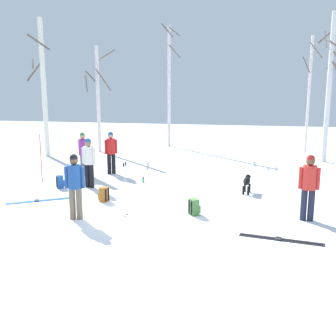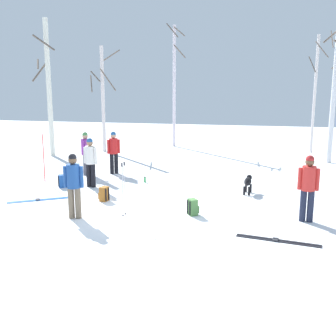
{
  "view_description": "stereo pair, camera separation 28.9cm",
  "coord_description": "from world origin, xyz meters",
  "px_view_note": "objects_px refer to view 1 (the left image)",
  "views": [
    {
      "loc": [
        3.05,
        -9.45,
        3.24
      ],
      "look_at": [
        0.37,
        1.68,
        1.0
      ],
      "focal_mm": 41.25,
      "sensor_mm": 36.0,
      "label": 1
    },
    {
      "loc": [
        3.33,
        -9.38,
        3.24
      ],
      "look_at": [
        0.37,
        1.68,
        1.0
      ],
      "focal_mm": 41.25,
      "sensor_mm": 36.0,
      "label": 2
    }
  ],
  "objects_px": {
    "ski_pair_lying_0": "(280,239)",
    "ski_pair_lying_1": "(38,201)",
    "person_3": "(75,182)",
    "backpack_2": "(194,207)",
    "person_0": "(111,150)",
    "birch_tree_4": "(330,86)",
    "person_4": "(309,183)",
    "person_2": "(89,160)",
    "backpack_0": "(104,194)",
    "ski_pair_planted_0": "(41,158)",
    "ski_poles_0": "(125,189)",
    "birch_tree_2": "(169,85)",
    "birch_tree_3": "(309,92)",
    "water_bottle_0": "(143,180)",
    "person_1": "(83,151)",
    "backpack_1": "(60,182)",
    "birch_tree_1": "(98,97)",
    "dog": "(247,181)",
    "birch_tree_0": "(43,87)"
  },
  "relations": [
    {
      "from": "ski_pair_lying_0",
      "to": "ski_pair_lying_1",
      "type": "xyz_separation_m",
      "value": [
        -7.03,
        1.54,
        -0.0
      ]
    },
    {
      "from": "person_3",
      "to": "backpack_2",
      "type": "relative_size",
      "value": 3.9
    },
    {
      "from": "person_0",
      "to": "birch_tree_4",
      "type": "bearing_deg",
      "value": 29.33
    },
    {
      "from": "person_4",
      "to": "backpack_2",
      "type": "height_order",
      "value": "person_4"
    },
    {
      "from": "person_2",
      "to": "backpack_0",
      "type": "bearing_deg",
      "value": -52.48
    },
    {
      "from": "ski_pair_planted_0",
      "to": "ski_poles_0",
      "type": "bearing_deg",
      "value": -36.04
    },
    {
      "from": "backpack_2",
      "to": "birch_tree_2",
      "type": "height_order",
      "value": "birch_tree_2"
    },
    {
      "from": "birch_tree_2",
      "to": "birch_tree_3",
      "type": "height_order",
      "value": "birch_tree_2"
    },
    {
      "from": "backpack_0",
      "to": "water_bottle_0",
      "type": "relative_size",
      "value": 2.06
    },
    {
      "from": "person_0",
      "to": "ski_pair_lying_0",
      "type": "relative_size",
      "value": 0.93
    },
    {
      "from": "person_0",
      "to": "backpack_0",
      "type": "distance_m",
      "value": 4.12
    },
    {
      "from": "backpack_2",
      "to": "person_1",
      "type": "bearing_deg",
      "value": 142.23
    },
    {
      "from": "person_2",
      "to": "backpack_1",
      "type": "height_order",
      "value": "person_2"
    },
    {
      "from": "birch_tree_3",
      "to": "backpack_1",
      "type": "bearing_deg",
      "value": -130.44
    },
    {
      "from": "person_2",
      "to": "birch_tree_2",
      "type": "distance_m",
      "value": 11.15
    },
    {
      "from": "person_0",
      "to": "birch_tree_1",
      "type": "distance_m",
      "value": 6.53
    },
    {
      "from": "person_0",
      "to": "person_1",
      "type": "relative_size",
      "value": 1.0
    },
    {
      "from": "person_0",
      "to": "backpack_1",
      "type": "bearing_deg",
      "value": -107.84
    },
    {
      "from": "ski_pair_lying_1",
      "to": "birch_tree_2",
      "type": "relative_size",
      "value": 0.23
    },
    {
      "from": "dog",
      "to": "birch_tree_2",
      "type": "xyz_separation_m",
      "value": [
        -5.06,
        10.3,
        3.3
      ]
    },
    {
      "from": "person_0",
      "to": "ski_pair_planted_0",
      "type": "distance_m",
      "value": 2.77
    },
    {
      "from": "person_1",
      "to": "water_bottle_0",
      "type": "xyz_separation_m",
      "value": [
        2.69,
        -0.67,
        -0.88
      ]
    },
    {
      "from": "birch_tree_0",
      "to": "dog",
      "type": "bearing_deg",
      "value": -26.63
    },
    {
      "from": "person_0",
      "to": "ski_pair_planted_0",
      "type": "xyz_separation_m",
      "value": [
        -1.95,
        -1.96,
        -0.1
      ]
    },
    {
      "from": "water_bottle_0",
      "to": "person_2",
      "type": "bearing_deg",
      "value": -144.3
    },
    {
      "from": "ski_pair_planted_0",
      "to": "backpack_2",
      "type": "xyz_separation_m",
      "value": [
        6.11,
        -2.53,
        -0.67
      ]
    },
    {
      "from": "person_0",
      "to": "person_1",
      "type": "distance_m",
      "value": 1.11
    },
    {
      "from": "person_1",
      "to": "birch_tree_1",
      "type": "bearing_deg",
      "value": 107.65
    },
    {
      "from": "person_3",
      "to": "birch_tree_4",
      "type": "xyz_separation_m",
      "value": [
        7.57,
        10.5,
        2.56
      ]
    },
    {
      "from": "backpack_0",
      "to": "birch_tree_4",
      "type": "xyz_separation_m",
      "value": [
        7.51,
        8.79,
        3.33
      ]
    },
    {
      "from": "person_4",
      "to": "birch_tree_0",
      "type": "xyz_separation_m",
      "value": [
        -11.97,
        7.65,
        2.53
      ]
    },
    {
      "from": "ski_poles_0",
      "to": "water_bottle_0",
      "type": "bearing_deg",
      "value": 100.62
    },
    {
      "from": "person_4",
      "to": "birch_tree_1",
      "type": "xyz_separation_m",
      "value": [
        -9.96,
        9.76,
        2.02
      ]
    },
    {
      "from": "ski_pair_lying_1",
      "to": "birch_tree_3",
      "type": "bearing_deg",
      "value": 54.12
    },
    {
      "from": "person_4",
      "to": "birch_tree_0",
      "type": "distance_m",
      "value": 14.43
    },
    {
      "from": "birch_tree_1",
      "to": "person_4",
      "type": "bearing_deg",
      "value": -44.43
    },
    {
      "from": "ski_pair_lying_1",
      "to": "ski_poles_0",
      "type": "relative_size",
      "value": 1.1
    },
    {
      "from": "ski_pair_lying_0",
      "to": "birch_tree_0",
      "type": "xyz_separation_m",
      "value": [
        -11.26,
        9.21,
        3.5
      ]
    },
    {
      "from": "backpack_2",
      "to": "birch_tree_0",
      "type": "relative_size",
      "value": 0.06
    },
    {
      "from": "person_2",
      "to": "birch_tree_1",
      "type": "relative_size",
      "value": 0.3
    },
    {
      "from": "dog",
      "to": "water_bottle_0",
      "type": "distance_m",
      "value": 3.81
    },
    {
      "from": "dog",
      "to": "birch_tree_0",
      "type": "height_order",
      "value": "birch_tree_0"
    },
    {
      "from": "backpack_0",
      "to": "birch_tree_4",
      "type": "bearing_deg",
      "value": 49.46
    },
    {
      "from": "ski_poles_0",
      "to": "birch_tree_1",
      "type": "distance_m",
      "value": 12.13
    },
    {
      "from": "person_3",
      "to": "backpack_1",
      "type": "relative_size",
      "value": 3.9
    },
    {
      "from": "person_2",
      "to": "birch_tree_0",
      "type": "distance_m",
      "value": 8.0
    },
    {
      "from": "birch_tree_1",
      "to": "birch_tree_3",
      "type": "relative_size",
      "value": 0.91
    },
    {
      "from": "backpack_2",
      "to": "person_3",
      "type": "bearing_deg",
      "value": -160.08
    },
    {
      "from": "ski_pair_lying_0",
      "to": "birch_tree_2",
      "type": "xyz_separation_m",
      "value": [
        -5.97,
        14.32,
        3.68
      ]
    },
    {
      "from": "ski_poles_0",
      "to": "birch_tree_0",
      "type": "height_order",
      "value": "birch_tree_0"
    }
  ]
}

